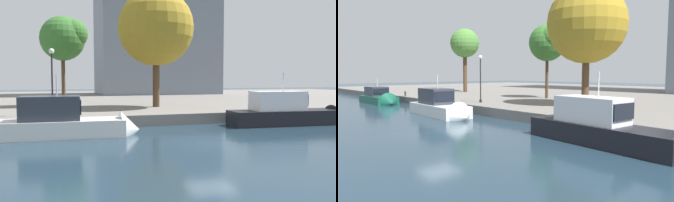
# 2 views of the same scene
# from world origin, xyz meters

# --- Properties ---
(ground_plane) EXTENTS (220.00, 220.00, 0.00)m
(ground_plane) POSITION_xyz_m (0.00, 0.00, 0.00)
(ground_plane) COLOR #1E3342
(dock_promenade) EXTENTS (120.00, 55.00, 0.83)m
(dock_promenade) POSITION_xyz_m (0.00, 34.78, 0.41)
(dock_promenade) COLOR slate
(dock_promenade) RESTS_ON ground_plane
(motor_yacht_0) EXTENTS (7.94, 2.61, 4.15)m
(motor_yacht_0) POSITION_xyz_m (-22.78, 4.74, 0.53)
(motor_yacht_0) COLOR #14513D
(motor_yacht_0) RESTS_ON ground_plane
(motor_yacht_1) EXTENTS (8.62, 2.95, 4.62)m
(motor_yacht_1) POSITION_xyz_m (-7.16, 4.46, 0.63)
(motor_yacht_1) COLOR silver
(motor_yacht_1) RESTS_ON ground_plane
(motor_yacht_2) EXTENTS (9.77, 3.09, 4.74)m
(motor_yacht_2) POSITION_xyz_m (8.99, 4.93, 0.68)
(motor_yacht_2) COLOR black
(motor_yacht_2) RESTS_ON ground_plane
(mooring_bollard_0) EXTENTS (0.24, 0.24, 0.67)m
(mooring_bollard_0) POSITION_xyz_m (-22.20, 7.86, 1.19)
(mooring_bollard_0) COLOR #2D2D33
(mooring_bollard_0) RESTS_ON dock_promenade
(lamp_post) EXTENTS (0.39, 0.39, 4.85)m
(lamp_post) POSITION_xyz_m (-8.16, 9.68, 3.77)
(lamp_post) COLOR black
(lamp_post) RESTS_ON dock_promenade
(tree_0) EXTENTS (7.18, 7.18, 11.07)m
(tree_0) POSITION_xyz_m (1.14, 14.59, 8.19)
(tree_0) COLOR #4C3823
(tree_0) RESTS_ON dock_promenade
(tree_1) EXTENTS (4.63, 4.63, 10.17)m
(tree_1) POSITION_xyz_m (-24.65, 19.08, 8.45)
(tree_1) COLOR #4C3823
(tree_1) RESTS_ON dock_promenade
(tree_2) EXTENTS (4.65, 4.41, 8.87)m
(tree_2) POSITION_xyz_m (-6.93, 18.91, 7.59)
(tree_2) COLOR #4C3823
(tree_2) RESTS_ON dock_promenade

